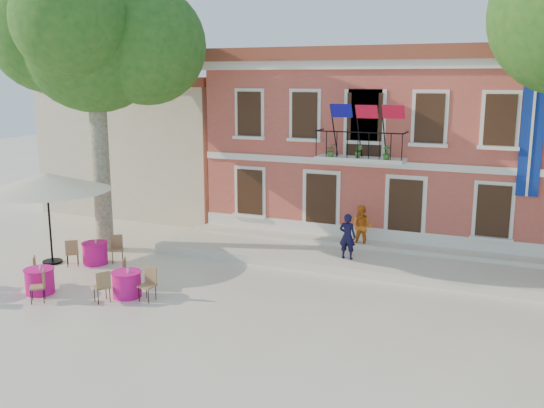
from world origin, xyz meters
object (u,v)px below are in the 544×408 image
at_px(pedestrian_orange, 362,227).
at_px(cafe_table_1, 127,283).
at_px(pedestrian_navy, 347,236).
at_px(cafe_table_2, 40,280).
at_px(patio_umbrella, 47,182).
at_px(cafe_table_3, 95,252).
at_px(plane_tree_west, 94,39).

relative_size(pedestrian_orange, cafe_table_1, 0.85).
distance_m(pedestrian_navy, cafe_table_2, 9.92).
distance_m(patio_umbrella, cafe_table_2, 4.01).
height_order(pedestrian_orange, cafe_table_1, pedestrian_orange).
distance_m(pedestrian_navy, pedestrian_orange, 1.45).
height_order(pedestrian_orange, cafe_table_3, pedestrian_orange).
distance_m(cafe_table_2, cafe_table_3, 3.07).
height_order(plane_tree_west, cafe_table_3, plane_tree_west).
xyz_separation_m(pedestrian_navy, pedestrian_orange, (0.12, 1.44, 0.01)).
relative_size(cafe_table_2, cafe_table_3, 1.00).
bearing_deg(cafe_table_3, cafe_table_2, -82.33).
xyz_separation_m(pedestrian_navy, cafe_table_1, (-5.18, -5.35, -0.66)).
relative_size(plane_tree_west, cafe_table_2, 5.96).
relative_size(plane_tree_west, cafe_table_1, 5.59).
xyz_separation_m(pedestrian_orange, cafe_table_3, (-8.30, -4.53, -0.67)).
relative_size(plane_tree_west, pedestrian_orange, 6.58).
bearing_deg(plane_tree_west, cafe_table_1, -45.31).
bearing_deg(pedestrian_orange, plane_tree_west, -160.22).
height_order(patio_umbrella, cafe_table_3, patio_umbrella).
relative_size(plane_tree_west, pedestrian_navy, 6.64).
xyz_separation_m(plane_tree_west, cafe_table_1, (3.83, -3.87, -7.29)).
bearing_deg(pedestrian_orange, cafe_table_2, -134.08).
xyz_separation_m(pedestrian_orange, cafe_table_1, (-5.31, -6.79, -0.67)).
bearing_deg(pedestrian_navy, pedestrian_orange, -93.52).
bearing_deg(cafe_table_3, pedestrian_orange, 28.63).
distance_m(plane_tree_west, pedestrian_navy, 11.28).
bearing_deg(cafe_table_1, pedestrian_orange, 51.97).
bearing_deg(pedestrian_navy, cafe_table_1, 47.26).
relative_size(patio_umbrella, cafe_table_3, 2.44).
height_order(patio_umbrella, cafe_table_2, patio_umbrella).
bearing_deg(cafe_table_1, plane_tree_west, 134.69).
xyz_separation_m(plane_tree_west, pedestrian_navy, (9.01, 1.47, -6.63)).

